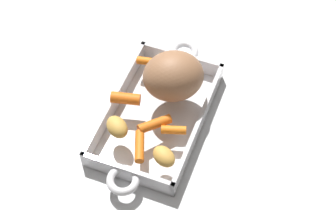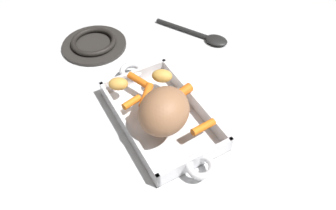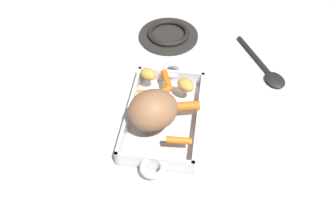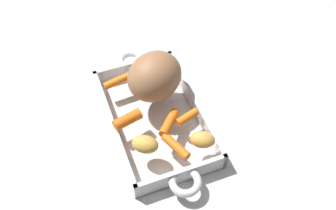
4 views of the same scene
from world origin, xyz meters
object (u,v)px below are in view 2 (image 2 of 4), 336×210
object	(u,v)px
roasting_dish	(161,117)
baby_carrot_center_right	(203,127)
baby_carrot_northwest	(181,93)
pork_roast	(164,111)
stove_burner_rear	(94,43)
potato_whole	(162,76)
baby_carrot_center_left	(139,81)
potato_golden_large	(118,84)
serving_spoon	(203,36)
baby_carrot_northeast	(132,102)
baby_carrot_southeast	(146,96)

from	to	relation	value
roasting_dish	baby_carrot_center_right	xyz separation A→B (m)	(0.10, 0.05, 0.04)
baby_carrot_northwest	pork_roast	bearing A→B (deg)	-53.61
pork_roast	stove_burner_rear	distance (m)	0.42
roasting_dish	potato_whole	world-z (taller)	potato_whole
pork_roast	baby_carrot_center_right	bearing A→B (deg)	53.34
baby_carrot_center_left	potato_golden_large	distance (m)	0.05
roasting_dish	serving_spoon	size ratio (longest dim) A/B	1.70
baby_carrot_northeast	roasting_dish	bearing A→B (deg)	49.80
baby_carrot_northwest	stove_burner_rear	world-z (taller)	baby_carrot_northwest
pork_roast	potato_whole	bearing A→B (deg)	153.05
baby_carrot_northeast	serving_spoon	world-z (taller)	baby_carrot_northeast
baby_carrot_center_left	potato_whole	bearing A→B (deg)	69.29
pork_roast	baby_carrot_southeast	world-z (taller)	pork_roast
baby_carrot_northeast	potato_golden_large	xyz separation A→B (m)	(-0.07, -0.00, 0.01)
baby_carrot_northwest	potato_whole	distance (m)	0.07
baby_carrot_center_right	potato_golden_large	size ratio (longest dim) A/B	1.25
potato_golden_large	stove_burner_rear	size ratio (longest dim) A/B	0.25
baby_carrot_center_right	baby_carrot_northeast	size ratio (longest dim) A/B	1.26
baby_carrot_center_left	stove_burner_rear	xyz separation A→B (m)	(-0.26, -0.03, -0.04)
pork_roast	serving_spoon	bearing A→B (deg)	133.40
baby_carrot_southeast	baby_carrot_center_right	world-z (taller)	baby_carrot_southeast
baby_carrot_center_left	pork_roast	bearing A→B (deg)	-4.36
baby_carrot_southeast	baby_carrot_center_right	xyz separation A→B (m)	(0.15, 0.07, -0.00)
roasting_dish	baby_carrot_northwest	bearing A→B (deg)	100.07
baby_carrot_southeast	serving_spoon	bearing A→B (deg)	122.27
baby_carrot_center_right	baby_carrot_northwest	bearing A→B (deg)	174.59
baby_carrot_southeast	baby_carrot_northeast	distance (m)	0.04
baby_carrot_northeast	baby_carrot_southeast	bearing A→B (deg)	91.56
potato_golden_large	baby_carrot_northwest	bearing A→B (deg)	50.35
baby_carrot_center_left	serving_spoon	distance (m)	0.32
potato_whole	serving_spoon	xyz separation A→B (m)	(-0.15, 0.23, -0.05)
baby_carrot_southeast	stove_burner_rear	size ratio (longest dim) A/B	0.35
roasting_dish	baby_carrot_northwest	distance (m)	0.08
roasting_dish	pork_roast	world-z (taller)	pork_roast
potato_golden_large	serving_spoon	bearing A→B (deg)	109.65
baby_carrot_northwest	baby_carrot_southeast	bearing A→B (deg)	-115.01
potato_golden_large	baby_carrot_center_right	bearing A→B (deg)	27.59
baby_carrot_northeast	serving_spoon	size ratio (longest dim) A/B	0.21
pork_roast	serving_spoon	xyz separation A→B (m)	(-0.28, 0.30, -0.09)
baby_carrot_southeast	stove_burner_rear	bearing A→B (deg)	-175.92
baby_carrot_northwest	baby_carrot_center_right	world-z (taller)	baby_carrot_northwest
baby_carrot_northwest	baby_carrot_center_left	size ratio (longest dim) A/B	0.90
baby_carrot_center_left	baby_carrot_center_right	xyz separation A→B (m)	(0.21, 0.06, -0.00)
pork_roast	baby_carrot_northwest	size ratio (longest dim) A/B	2.07
pork_roast	potato_whole	world-z (taller)	pork_roast
baby_carrot_northwest	serving_spoon	bearing A→B (deg)	135.66
baby_carrot_center_right	potato_whole	world-z (taller)	potato_whole
stove_burner_rear	serving_spoon	size ratio (longest dim) A/B	0.83
baby_carrot_center_left	baby_carrot_northeast	distance (m)	0.08
potato_golden_large	stove_burner_rear	distance (m)	0.26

